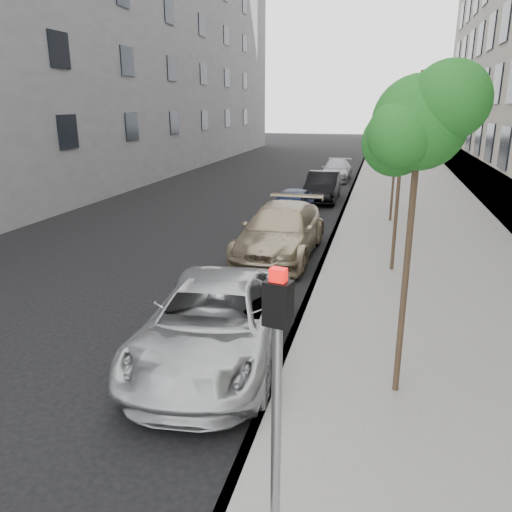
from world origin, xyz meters
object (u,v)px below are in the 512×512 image
at_px(signal_pole, 277,387).
at_px(sedan_black, 323,186).
at_px(tree_far, 398,124).
at_px(sedan_rear, 336,170).
at_px(sedan_blue, 292,204).
at_px(tree_mid, 405,122).
at_px(suv, 281,231).
at_px(minivan, 214,322).
at_px(tree_near, 422,123).

height_order(signal_pole, sedan_black, signal_pole).
height_order(tree_far, sedan_rear, tree_far).
distance_m(sedan_black, sedan_rear, 7.40).
bearing_deg(tree_far, sedan_blue, -177.34).
xyz_separation_m(signal_pole, sedan_rear, (-2.01, 28.43, -1.48)).
height_order(sedan_blue, sedan_rear, sedan_blue).
xyz_separation_m(tree_mid, suv, (-3.49, 1.04, -3.43)).
bearing_deg(sedan_rear, suv, -89.45).
relative_size(minivan, sedan_blue, 1.40).
bearing_deg(signal_pole, sedan_black, 107.48).
height_order(tree_far, minivan, tree_far).
height_order(tree_mid, sedan_blue, tree_mid).
bearing_deg(sedan_black, tree_far, -54.02).
bearing_deg(signal_pole, tree_far, 97.47).
distance_m(suv, sedan_black, 9.94).
distance_m(tree_near, sedan_black, 18.17).
distance_m(tree_far, suv, 7.20).
xyz_separation_m(tree_near, suv, (-3.49, 7.54, -3.61)).
relative_size(tree_far, suv, 0.84).
bearing_deg(tree_mid, sedan_rear, 100.26).
bearing_deg(sedan_rear, tree_near, -81.31).
relative_size(minivan, suv, 0.96).
bearing_deg(signal_pole, suv, 113.08).
xyz_separation_m(sedan_blue, sedan_rear, (0.75, 12.06, -0.01)).
relative_size(suv, sedan_black, 1.28).
relative_size(tree_mid, suv, 0.87).
bearing_deg(sedan_blue, sedan_black, 83.44).
bearing_deg(sedan_blue, tree_far, 5.30).
relative_size(suv, sedan_blue, 1.46).
height_order(minivan, sedan_rear, minivan).
distance_m(tree_mid, suv, 5.00).
xyz_separation_m(minivan, suv, (-0.12, 6.99, 0.07)).
relative_size(signal_pole, suv, 0.57).
height_order(minivan, sedan_blue, minivan).
height_order(sedan_black, sedan_rear, sedan_black).
distance_m(minivan, sedan_blue, 12.29).
height_order(tree_near, signal_pole, tree_near).
xyz_separation_m(sedan_blue, sedan_black, (0.75, 4.66, 0.07)).
distance_m(tree_near, signal_pole, 4.44).
bearing_deg(tree_near, signal_pole, -110.36).
bearing_deg(sedan_blue, tree_mid, -54.47).
xyz_separation_m(signal_pole, suv, (-2.17, 11.09, -1.30)).
bearing_deg(signal_pole, sedan_rear, 106.07).
distance_m(tree_mid, minivan, 7.68).
bearing_deg(sedan_black, minivan, -90.79).
height_order(tree_near, sedan_blue, tree_near).
xyz_separation_m(tree_mid, sedan_rear, (-3.33, 18.37, -3.60)).
bearing_deg(tree_mid, tree_far, 90.00).
distance_m(tree_far, sedan_black, 6.45).
bearing_deg(minivan, sedan_blue, 87.71).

